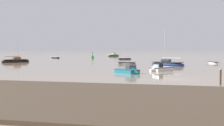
{
  "coord_description": "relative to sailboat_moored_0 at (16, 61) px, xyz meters",
  "views": [
    {
      "loc": [
        4.34,
        -40.08,
        3.62
      ],
      "look_at": [
        -13.38,
        23.11,
        0.6
      ],
      "focal_mm": 57.55,
      "sensor_mm": 36.0,
      "label": 1
    }
  ],
  "objects": [
    {
      "name": "sailboat_moored_3",
      "position": [
        35.18,
        -5.28,
        0.0
      ],
      "size": [
        6.95,
        3.98,
        7.44
      ],
      "rotation": [
        0.0,
        0.0,
        2.83
      ],
      "color": "navy",
      "rests_on": "ground"
    },
    {
      "name": "sailboat_moored_2",
      "position": [
        8.21,
        54.33,
        -0.0
      ],
      "size": [
        4.02,
        6.79,
        7.27
      ],
      "rotation": [
        0.0,
        0.0,
        1.24
      ],
      "color": "#23602D",
      "rests_on": "ground"
    },
    {
      "name": "rowboat_moored_2",
      "position": [
        19.46,
        25.44,
        -0.16
      ],
      "size": [
        3.93,
        2.64,
        0.59
      ],
      "rotation": [
        0.0,
        0.0,
        0.4
      ],
      "color": "black",
      "rests_on": "ground"
    },
    {
      "name": "rowboat_moored_0",
      "position": [
        43.42,
        6.49,
        -0.17
      ],
      "size": [
        2.89,
        3.58,
        0.55
      ],
      "rotation": [
        0.0,
        0.0,
        2.14
      ],
      "color": "white",
      "rests_on": "ground"
    },
    {
      "name": "sailboat_moored_0",
      "position": [
        0.0,
        0.0,
        0.0
      ],
      "size": [
        5.77,
        6.35,
        7.36
      ],
      "rotation": [
        0.0,
        0.0,
        0.88
      ],
      "color": "black",
      "rests_on": "ground"
    },
    {
      "name": "mooring_post_near",
      "position": [
        44.03,
        -37.28,
        0.42
      ],
      "size": [
        0.22,
        0.22,
        1.71
      ],
      "color": "#463323",
      "rests_on": "ground"
    },
    {
      "name": "rowboat_moored_3",
      "position": [
        26.37,
        -1.51,
        -0.15
      ],
      "size": [
        4.03,
        1.65,
        0.62
      ],
      "rotation": [
        0.0,
        0.0,
        3.22
      ],
      "color": "gray",
      "rests_on": "ground"
    },
    {
      "name": "mudflat_shore",
      "position": [
        33.49,
        -49.72,
        -0.2
      ],
      "size": [
        388.69,
        17.14,
        0.24
      ],
      "primitive_type": "cube",
      "color": "#4C3D2D",
      "rests_on": "ground"
    },
    {
      "name": "motorboat_moored_1",
      "position": [
        35.63,
        -19.78,
        -0.06
      ],
      "size": [
        3.63,
        4.74,
        1.73
      ],
      "rotation": [
        0.0,
        0.0,
        4.19
      ],
      "color": "white",
      "rests_on": "ground"
    },
    {
      "name": "channel_buoy",
      "position": [
        7.33,
        32.91,
        0.14
      ],
      "size": [
        0.9,
        0.9,
        2.3
      ],
      "color": "#198C2D",
      "rests_on": "ground"
    },
    {
      "name": "motorboat_moored_0",
      "position": [
        32.59,
        -25.77,
        -0.07
      ],
      "size": [
        4.34,
        3.93,
        1.66
      ],
      "rotation": [
        0.0,
        0.0,
        5.6
      ],
      "color": "#197084",
      "rests_on": "ground"
    },
    {
      "name": "rowboat_moored_1",
      "position": [
        -3.94,
        30.09,
        -0.15
      ],
      "size": [
        4.05,
        3.0,
        0.61
      ],
      "rotation": [
        0.0,
        0.0,
        5.79
      ],
      "color": "black",
      "rests_on": "ground"
    },
    {
      "name": "ground_plane",
      "position": [
        38.92,
        -32.62,
        -0.32
      ],
      "size": [
        800.0,
        800.0,
        0.0
      ],
      "primitive_type": "plane",
      "color": "tan"
    }
  ]
}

